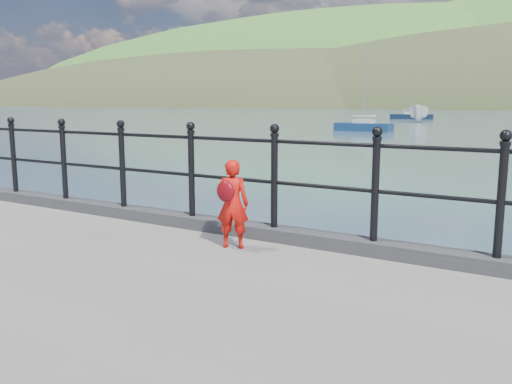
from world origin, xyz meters
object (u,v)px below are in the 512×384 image
Objects in this scene: sailboat_port at (363,127)px; sailboat_left at (411,117)px; launch_white at (419,113)px; railing at (231,166)px; child at (232,203)px.

sailboat_left is at bearing 101.10° from sailboat_port.
launch_white is at bearing 94.83° from sailboat_port.
railing is 18.48× the size of child.
launch_white is at bearing -99.20° from child.
sailboat_port reaches higher than child.
launch_white is 0.77× the size of sailboat_port.
child is at bearing -55.25° from railing.
launch_white is 0.67× the size of sailboat_left.
child is 0.14× the size of sailboat_port.
child is at bearing -85.03° from launch_white.
launch_white is at bearing 102.69° from railing.
sailboat_left is (-4.14, 11.64, -0.74)m from launch_white.
launch_white is at bearing -89.45° from sailboat_left.
sailboat_left reaches higher than sailboat_port.
railing reaches higher than child.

